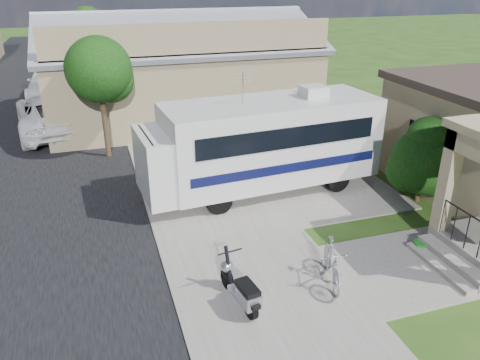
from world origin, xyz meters
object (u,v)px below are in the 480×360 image
object	(u,v)px
scooter	(241,289)
bicycle	(332,265)
van	(51,82)
shrub	(424,158)
motorhome	(263,142)
garden_hose	(422,246)
pickup_truck	(52,113)

from	to	relation	value
scooter	bicycle	xyz separation A→B (m)	(2.22, 0.14, 0.03)
scooter	van	world-z (taller)	van
shrub	van	bearing A→B (deg)	123.01
shrub	bicycle	bearing A→B (deg)	-146.62
motorhome	garden_hose	distance (m)	5.64
scooter	van	xyz separation A→B (m)	(-4.68, 21.10, 0.35)
bicycle	van	xyz separation A→B (m)	(-6.90, 20.96, 0.31)
scooter	pickup_truck	distance (m)	14.75
shrub	van	xyz separation A→B (m)	(-11.60, 17.86, -0.57)
garden_hose	bicycle	bearing A→B (deg)	-168.43
motorhome	bicycle	xyz separation A→B (m)	(-0.26, -5.29, -1.16)
pickup_truck	van	bearing A→B (deg)	-93.87
bicycle	garden_hose	xyz separation A→B (m)	(2.96, 0.61, -0.41)
motorhome	shrub	bearing A→B (deg)	-30.76
shrub	pickup_truck	bearing A→B (deg)	135.90
scooter	garden_hose	world-z (taller)	scooter
pickup_truck	scooter	bearing A→B (deg)	99.87
shrub	scooter	size ratio (longest dim) A/B	1.68
van	motorhome	bearing A→B (deg)	-63.33
bicycle	pickup_truck	size ratio (longest dim) A/B	0.27
bicycle	motorhome	bearing A→B (deg)	103.94
pickup_truck	shrub	bearing A→B (deg)	128.86
garden_hose	pickup_truck	bearing A→B (deg)	125.33
scooter	shrub	bearing A→B (deg)	16.06
shrub	bicycle	world-z (taller)	shrub
motorhome	shrub	xyz separation A→B (m)	(4.45, -2.19, -0.27)
scooter	pickup_truck	xyz separation A→B (m)	(-4.29, 14.11, 0.38)
scooter	van	distance (m)	21.62
shrub	pickup_truck	size ratio (longest dim) A/B	0.44
pickup_truck	van	world-z (taller)	pickup_truck
scooter	garden_hose	distance (m)	5.25
motorhome	bicycle	bearing A→B (deg)	-97.30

